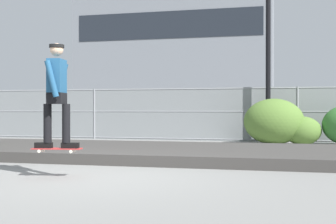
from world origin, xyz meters
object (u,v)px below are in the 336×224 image
(shrub_center, at_px, (302,131))
(skateboard, at_px, (57,149))
(street_lamp, at_px, (268,22))
(parked_car_near, at_px, (144,115))
(skater, at_px, (57,89))
(shrub_left, at_px, (274,122))

(shrub_center, bearing_deg, skateboard, -118.49)
(skateboard, height_order, street_lamp, street_lamp)
(skateboard, relative_size, street_lamp, 0.13)
(skateboard, bearing_deg, street_lamp, 69.57)
(parked_car_near, bearing_deg, skater, -79.89)
(parked_car_near, xyz_separation_m, shrub_left, (5.55, -4.55, -0.12))
(street_lamp, height_order, parked_car_near, street_lamp)
(skater, xyz_separation_m, shrub_left, (3.35, 7.77, -0.72))
(parked_car_near, relative_size, shrub_left, 2.44)
(skateboard, distance_m, shrub_left, 8.47)
(skateboard, bearing_deg, shrub_left, 66.65)
(skateboard, bearing_deg, parked_car_near, 100.11)
(skater, bearing_deg, skateboard, 20.56)
(parked_car_near, bearing_deg, shrub_left, -39.33)
(street_lamp, xyz_separation_m, shrub_left, (0.19, -0.72, -3.25))
(skater, xyz_separation_m, shrub_center, (4.21, 7.75, -1.00))
(street_lamp, bearing_deg, shrub_left, -75.34)
(street_lamp, relative_size, parked_car_near, 1.40)
(skater, xyz_separation_m, street_lamp, (3.16, 8.49, 2.53))
(skater, bearing_deg, shrub_center, 61.51)
(parked_car_near, bearing_deg, shrub_center, -35.50)
(skateboard, distance_m, skater, 0.97)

